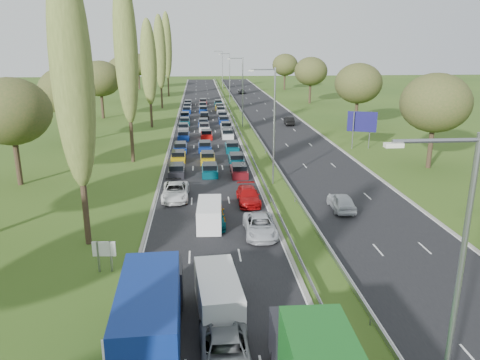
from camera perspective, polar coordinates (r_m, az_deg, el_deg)
name	(u,v)px	position (r m, az deg, el deg)	size (l,w,h in m)	color
ground	(242,125)	(85.40, 0.20, 6.73)	(260.00, 260.00, 0.00)	#2D4C17
near_carriageway	(204,123)	(87.53, -4.39, 6.92)	(10.50, 215.00, 0.04)	black
far_carriageway	(276,122)	(88.69, 4.43, 7.05)	(10.50, 215.00, 0.04)	black
central_reservation	(240,120)	(87.77, 0.05, 7.36)	(2.36, 215.00, 0.32)	gray
lamp_columns	(243,93)	(82.62, 0.33, 10.61)	(0.18, 140.18, 12.00)	gray
poplar_row	(141,56)	(72.54, -12.02, 14.51)	(2.80, 127.80, 22.44)	#2D2116
woodland_left	(60,93)	(69.44, -21.08, 9.83)	(8.00, 166.00, 11.10)	#2D2116
woodland_right	(376,88)	(75.82, 16.27, 10.72)	(8.00, 153.00, 11.10)	#2D2116
traffic_queue_fill	(205,125)	(82.75, -4.34, 6.68)	(9.09, 68.07, 0.80)	black
near_car_2	(175,191)	(44.81, -7.87, -1.39)	(2.47, 5.35, 1.49)	white
near_car_3	(173,191)	(45.42, -8.22, -1.28)	(1.83, 4.50, 1.30)	black
near_car_6	(226,354)	(22.70, -1.75, -20.39)	(2.40, 5.21, 1.45)	slate
near_car_7	(213,217)	(38.30, -3.25, -4.50)	(1.86, 4.59, 1.33)	#054950
near_car_8	(212,210)	(39.43, -3.38, -3.67)	(1.89, 4.70, 1.60)	#BC780C
near_car_9	(296,344)	(23.50, 6.83, -19.24)	(1.41, 4.06, 1.34)	black
near_car_10	(260,226)	(36.32, 2.47, -5.60)	(2.38, 5.16, 1.43)	#B3B7BD
near_car_11	(248,196)	(43.28, 1.02, -1.92)	(2.00, 4.92, 1.43)	#A20A0B
far_car_0	(341,202)	(42.47, 12.27, -2.59)	(1.82, 4.51, 1.54)	silver
far_car_1	(289,121)	(85.85, 6.01, 7.20)	(1.52, 4.37, 1.44)	black
far_car_2	(242,91)	(140.15, 0.21, 10.80)	(2.18, 4.73, 1.32)	slate
blue_lorry	(152,315)	(23.19, -10.68, -15.81)	(2.65, 9.55, 4.03)	black
white_van_front	(218,293)	(26.41, -2.70, -13.59)	(2.17, 5.53, 2.22)	silver
white_van_rear	(209,213)	(38.15, -3.75, -4.10)	(1.90, 4.84, 1.95)	white
info_sign	(104,252)	(31.69, -16.22, -8.44)	(1.50, 0.20, 2.10)	gray
direction_sign	(362,123)	(67.54, 14.64, 6.70)	(3.80, 1.46, 5.20)	gray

